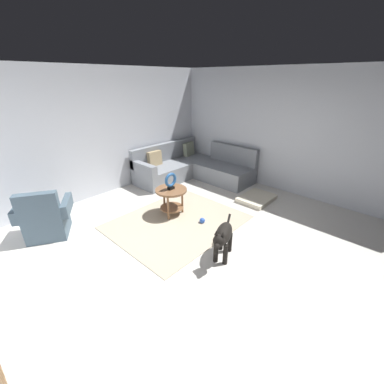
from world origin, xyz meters
name	(u,v)px	position (x,y,z in m)	size (l,w,h in m)	color
ground_plane	(200,243)	(0.00, 0.00, -0.05)	(6.00, 6.00, 0.10)	silver
wall_back	(98,134)	(0.00, 2.94, 1.35)	(6.00, 0.12, 2.70)	silver
wall_right	(288,133)	(2.94, 0.00, 1.35)	(0.12, 6.00, 2.70)	silver
area_rug	(177,222)	(0.15, 0.70, 0.01)	(2.30, 1.90, 0.01)	#BCAD93
sectional_couch	(192,168)	(1.99, 2.02, 0.29)	(2.20, 2.25, 0.88)	gray
armchair	(46,219)	(-1.63, 1.98, 0.32)	(0.99, 0.92, 0.88)	#4C6070
side_table	(171,195)	(0.29, 0.99, 0.42)	(0.60, 0.60, 0.54)	brown
torus_sculpture	(171,181)	(0.29, 0.99, 0.71)	(0.28, 0.08, 0.33)	black
dog_bed_mat	(257,198)	(1.98, 0.08, 0.04)	(0.80, 0.60, 0.09)	beige
dog	(223,236)	(-0.10, -0.52, 0.38)	(0.80, 0.41, 0.63)	black
dog_toy_ball	(202,221)	(0.45, 0.34, 0.05)	(0.10, 0.10, 0.10)	blue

